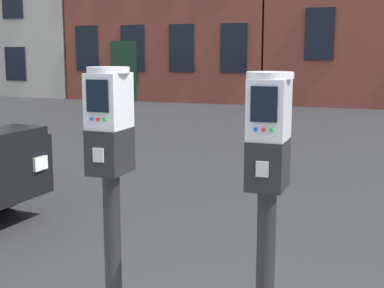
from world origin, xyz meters
The scene contains 2 objects.
parking_meter_near_kerb centered at (-0.61, -0.16, 1.20)m, with size 0.22×0.25×1.54m.
parking_meter_twin_adjacent centered at (0.21, -0.16, 1.19)m, with size 0.22×0.25×1.53m.
Camera 1 is at (0.73, -2.63, 1.76)m, focal length 51.45 mm.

